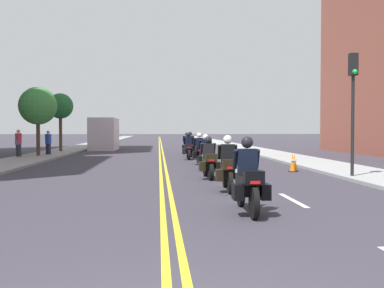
{
  "coord_description": "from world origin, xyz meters",
  "views": [
    {
      "loc": [
        -0.21,
        -3.76,
        1.81
      ],
      "look_at": [
        1.5,
        20.28,
        1.06
      ],
      "focal_mm": 44.12,
      "sensor_mm": 36.0,
      "label": 1
    }
  ],
  "objects_px": {
    "street_tree_1": "(60,107)",
    "parked_truck": "(105,135)",
    "motorcycle_4": "(199,152)",
    "traffic_cone_1": "(293,162)",
    "motorcycle_6": "(190,147)",
    "motorcycle_0": "(248,182)",
    "traffic_light_near": "(353,93)",
    "motorcycle_1": "(228,168)",
    "motorcycle_5": "(188,149)",
    "motorcycle_7": "(187,145)",
    "traffic_cone_2": "(295,163)",
    "pedestrian_2": "(18,143)",
    "motorcycle_3": "(206,156)",
    "street_tree_0": "(38,106)",
    "pedestrian_0": "(48,143)",
    "motorcycle_2": "(209,161)"
  },
  "relations": [
    {
      "from": "pedestrian_2",
      "to": "motorcycle_3",
      "type": "bearing_deg",
      "value": 67.05
    },
    {
      "from": "traffic_cone_2",
      "to": "street_tree_0",
      "type": "relative_size",
      "value": 0.16
    },
    {
      "from": "motorcycle_0",
      "to": "pedestrian_2",
      "type": "relative_size",
      "value": 1.27
    },
    {
      "from": "street_tree_1",
      "to": "parked_truck",
      "type": "height_order",
      "value": "street_tree_1"
    },
    {
      "from": "motorcycle_6",
      "to": "traffic_cone_1",
      "type": "bearing_deg",
      "value": -74.48
    },
    {
      "from": "street_tree_1",
      "to": "parked_truck",
      "type": "bearing_deg",
      "value": 60.65
    },
    {
      "from": "traffic_cone_2",
      "to": "pedestrian_2",
      "type": "bearing_deg",
      "value": 145.28
    },
    {
      "from": "pedestrian_0",
      "to": "parked_truck",
      "type": "relative_size",
      "value": 0.27
    },
    {
      "from": "motorcycle_3",
      "to": "motorcycle_5",
      "type": "height_order",
      "value": "motorcycle_5"
    },
    {
      "from": "motorcycle_4",
      "to": "pedestrian_2",
      "type": "relative_size",
      "value": 1.23
    },
    {
      "from": "street_tree_1",
      "to": "street_tree_0",
      "type": "bearing_deg",
      "value": -90.89
    },
    {
      "from": "motorcycle_0",
      "to": "pedestrian_0",
      "type": "bearing_deg",
      "value": 112.97
    },
    {
      "from": "motorcycle_6",
      "to": "parked_truck",
      "type": "distance_m",
      "value": 13.37
    },
    {
      "from": "motorcycle_6",
      "to": "traffic_light_near",
      "type": "bearing_deg",
      "value": -73.22
    },
    {
      "from": "motorcycle_2",
      "to": "parked_truck",
      "type": "height_order",
      "value": "parked_truck"
    },
    {
      "from": "parked_truck",
      "to": "traffic_cone_1",
      "type": "bearing_deg",
      "value": -65.44
    },
    {
      "from": "motorcycle_4",
      "to": "pedestrian_0",
      "type": "bearing_deg",
      "value": 140.03
    },
    {
      "from": "motorcycle_2",
      "to": "pedestrian_2",
      "type": "xyz_separation_m",
      "value": [
        -10.56,
        12.9,
        0.3
      ]
    },
    {
      "from": "motorcycle_6",
      "to": "parked_truck",
      "type": "xyz_separation_m",
      "value": [
        -6.91,
        11.44,
        0.62
      ]
    },
    {
      "from": "motorcycle_6",
      "to": "traffic_cone_1",
      "type": "relative_size",
      "value": 2.8
    },
    {
      "from": "motorcycle_7",
      "to": "traffic_light_near",
      "type": "height_order",
      "value": "traffic_light_near"
    },
    {
      "from": "motorcycle_5",
      "to": "parked_truck",
      "type": "xyz_separation_m",
      "value": [
        -6.59,
        14.48,
        0.62
      ]
    },
    {
      "from": "motorcycle_4",
      "to": "street_tree_0",
      "type": "distance_m",
      "value": 12.28
    },
    {
      "from": "motorcycle_5",
      "to": "pedestrian_0",
      "type": "bearing_deg",
      "value": 155.99
    },
    {
      "from": "motorcycle_4",
      "to": "motorcycle_6",
      "type": "bearing_deg",
      "value": 90.82
    },
    {
      "from": "motorcycle_0",
      "to": "traffic_light_near",
      "type": "relative_size",
      "value": 0.5
    },
    {
      "from": "motorcycle_3",
      "to": "street_tree_1",
      "type": "height_order",
      "value": "street_tree_1"
    },
    {
      "from": "motorcycle_4",
      "to": "traffic_cone_1",
      "type": "xyz_separation_m",
      "value": [
        3.59,
        -4.59,
        -0.26
      ]
    },
    {
      "from": "motorcycle_4",
      "to": "traffic_light_near",
      "type": "relative_size",
      "value": 0.49
    },
    {
      "from": "street_tree_1",
      "to": "motorcycle_1",
      "type": "bearing_deg",
      "value": -67.93
    },
    {
      "from": "motorcycle_1",
      "to": "traffic_light_near",
      "type": "relative_size",
      "value": 0.48
    },
    {
      "from": "motorcycle_7",
      "to": "motorcycle_6",
      "type": "bearing_deg",
      "value": -90.38
    },
    {
      "from": "motorcycle_1",
      "to": "street_tree_1",
      "type": "height_order",
      "value": "street_tree_1"
    },
    {
      "from": "street_tree_0",
      "to": "traffic_cone_1",
      "type": "bearing_deg",
      "value": -40.19
    },
    {
      "from": "traffic_cone_1",
      "to": "street_tree_0",
      "type": "bearing_deg",
      "value": 139.81
    },
    {
      "from": "motorcycle_1",
      "to": "motorcycle_4",
      "type": "distance_m",
      "value": 10.62
    },
    {
      "from": "motorcycle_4",
      "to": "pedestrian_0",
      "type": "distance_m",
      "value": 12.64
    },
    {
      "from": "parked_truck",
      "to": "motorcycle_1",
      "type": "bearing_deg",
      "value": -76.75
    },
    {
      "from": "pedestrian_0",
      "to": "street_tree_0",
      "type": "distance_m",
      "value": 2.84
    },
    {
      "from": "traffic_cone_1",
      "to": "traffic_cone_2",
      "type": "height_order",
      "value": "traffic_cone_1"
    },
    {
      "from": "pedestrian_2",
      "to": "street_tree_1",
      "type": "relative_size",
      "value": 0.39
    },
    {
      "from": "motorcycle_7",
      "to": "parked_truck",
      "type": "xyz_separation_m",
      "value": [
        -6.94,
        7.05,
        0.64
      ]
    },
    {
      "from": "motorcycle_0",
      "to": "motorcycle_5",
      "type": "distance_m",
      "value": 18.23
    },
    {
      "from": "motorcycle_4",
      "to": "motorcycle_5",
      "type": "distance_m",
      "value": 3.93
    },
    {
      "from": "motorcycle_7",
      "to": "parked_truck",
      "type": "height_order",
      "value": "parked_truck"
    },
    {
      "from": "motorcycle_5",
      "to": "traffic_light_near",
      "type": "relative_size",
      "value": 0.46
    },
    {
      "from": "motorcycle_0",
      "to": "motorcycle_7",
      "type": "bearing_deg",
      "value": 89.9
    },
    {
      "from": "motorcycle_0",
      "to": "street_tree_0",
      "type": "xyz_separation_m",
      "value": [
        -9.68,
        21.11,
        2.63
      ]
    },
    {
      "from": "motorcycle_1",
      "to": "parked_truck",
      "type": "distance_m",
      "value": 29.81
    },
    {
      "from": "motorcycle_3",
      "to": "traffic_light_near",
      "type": "distance_m",
      "value": 6.77
    }
  ]
}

